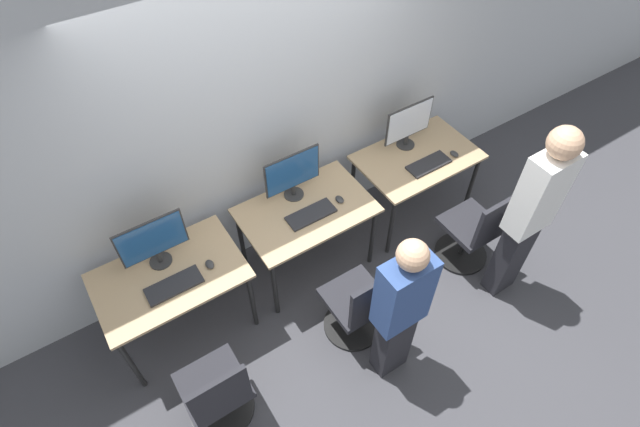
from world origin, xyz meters
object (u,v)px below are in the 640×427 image
Objects in this scene: office_chair_left at (218,396)px; office_chair_center at (358,307)px; mouse_left at (210,264)px; office_chair_right at (473,233)px; keyboard_center at (311,214)px; mouse_center at (340,199)px; person_center at (400,309)px; mouse_right at (454,154)px; monitor_left at (153,241)px; keyboard_left at (174,285)px; keyboard_right at (429,164)px; person_right at (531,212)px; monitor_right at (409,124)px; monitor_center at (293,174)px.

office_chair_center is at bearing 1.87° from office_chair_left.
office_chair_right is (2.15, -0.67, -0.38)m from mouse_left.
keyboard_center is 4.52× the size of mouse_center.
person_center is 17.15× the size of mouse_right.
office_chair_left is (-0.06, -1.00, -0.61)m from monitor_left.
office_chair_right is at bearing -110.35° from mouse_right.
keyboard_left is 1.19m from keyboard_center.
keyboard_right is 0.45× the size of office_chair_right.
keyboard_right is at bearing -1.53° from mouse_left.
person_right reaches higher than person_center.
monitor_right is (1.19, 0.26, 0.23)m from keyboard_center.
keyboard_left is 4.52× the size of mouse_right.
mouse_center is 1.14m from person_center.
person_center reaches higher than mouse_center.
keyboard_center is (1.25, 0.78, 0.38)m from office_chair_left.
keyboard_left is at bearing 165.26° from office_chair_right.
keyboard_right is (0.90, -0.07, -0.01)m from mouse_center.
office_chair_left is 0.59× the size of person_center.
office_chair_left is at bearing -94.85° from keyboard_left.
keyboard_right is at bearing -90.00° from monitor_right.
monitor_left is 2.69m from mouse_right.
monitor_left reaches higher than office_chair_right.
monitor_right reaches higher than office_chair_right.
office_chair_right is 0.71m from person_right.
office_chair_center is at bearing -91.77° from monitor_center.
mouse_right is at bearing 69.65° from office_chair_right.
mouse_left is 0.18× the size of monitor_center.
person_center reaches higher than mouse_left.
person_right is at bearing -6.07° from office_chair_left.
monitor_center is 1.00× the size of monitor_right.
person_center is at bearing -14.41° from office_chair_left.
monitor_right is at bearing 15.45° from mouse_center.
keyboard_center is 1.47m from mouse_right.
office_chair_center is (0.86, -0.72, -0.38)m from mouse_left.
office_chair_right is at bearing -17.30° from mouse_left.
office_chair_left is at bearing -157.06° from monitor_right.
office_chair_center and office_chair_right have the same top height.
keyboard_center is at bearing -10.63° from monitor_left.
mouse_right is at bearing 23.18° from office_chair_center.
person_center reaches higher than monitor_right.
monitor_center is 1.85m from person_right.
monitor_left is 0.55× the size of office_chair_right.
monitor_right is 0.28× the size of person_right.
person_right is (1.30, -1.32, -0.00)m from monitor_center.
person_center is at bearing -88.98° from keyboard_center.
mouse_left reaches higher than keyboard_left.
keyboard_left is 2.70m from person_right.
monitor_right is (2.44, 1.03, 0.61)m from office_chair_left.
monitor_left is at bearing 159.67° from office_chair_right.
keyboard_left is at bearing -90.00° from monitor_left.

